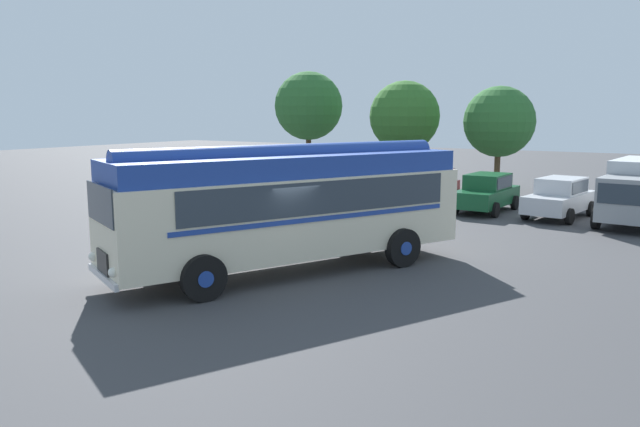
% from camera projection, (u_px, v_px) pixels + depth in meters
% --- Properties ---
extents(ground_plane, '(120.00, 120.00, 0.00)m').
position_uv_depth(ground_plane, '(281.00, 274.00, 16.84)').
color(ground_plane, '#3D3D3F').
extents(vintage_bus, '(6.47, 10.18, 3.49)m').
position_uv_depth(vintage_bus, '(290.00, 203.00, 16.89)').
color(vintage_bus, beige).
rests_on(vintage_bus, ground).
extents(car_near_left, '(2.39, 4.40, 1.66)m').
position_uv_depth(car_near_left, '(385.00, 184.00, 30.50)').
color(car_near_left, black).
rests_on(car_near_left, ground).
extents(car_mid_left, '(2.40, 4.40, 1.66)m').
position_uv_depth(car_mid_left, '(433.00, 187.00, 29.33)').
color(car_mid_left, maroon).
rests_on(car_mid_left, ground).
extents(car_mid_right, '(2.09, 4.27, 1.66)m').
position_uv_depth(car_mid_right, '(486.00, 193.00, 27.35)').
color(car_mid_right, '#144C28').
rests_on(car_mid_right, ground).
extents(car_far_right, '(2.40, 4.40, 1.66)m').
position_uv_depth(car_far_right, '(560.00, 198.00, 25.74)').
color(car_far_right, '#B7BABF').
rests_on(car_far_right, ground).
extents(box_van, '(2.68, 5.90, 2.50)m').
position_uv_depth(box_van, '(640.00, 189.00, 24.24)').
color(box_van, '#B2B7BC').
rests_on(box_van, ground).
extents(tree_far_left, '(4.20, 4.20, 6.82)m').
position_uv_depth(tree_far_left, '(310.00, 106.00, 38.50)').
color(tree_far_left, '#4C3823').
rests_on(tree_far_left, ground).
extents(tree_left_of_centre, '(3.98, 3.98, 6.11)m').
position_uv_depth(tree_left_of_centre, '(404.00, 115.00, 35.42)').
color(tree_left_of_centre, '#4C3823').
rests_on(tree_left_of_centre, ground).
extents(tree_centre, '(3.81, 3.81, 5.74)m').
position_uv_depth(tree_centre, '(497.00, 120.00, 33.59)').
color(tree_centre, '#4C3823').
rests_on(tree_centre, ground).
extents(traffic_cone, '(0.36, 0.36, 0.55)m').
position_uv_depth(traffic_cone, '(135.00, 264.00, 16.80)').
color(traffic_cone, orange).
rests_on(traffic_cone, ground).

